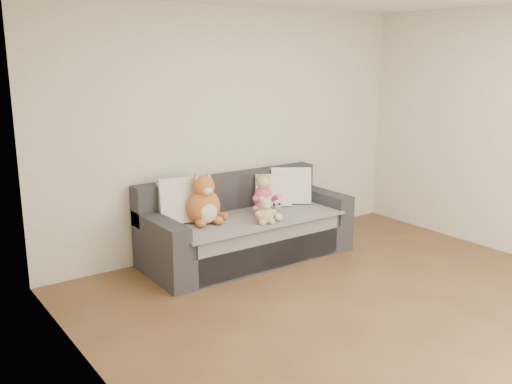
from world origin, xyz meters
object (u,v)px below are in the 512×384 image
Objects in this scene: plush_cat at (204,204)px; teddy_bear at (266,212)px; toddler at (264,198)px; sippy_cup at (269,211)px; sofa at (246,229)px.

plush_cat reaches higher than teddy_bear.
toddler is at bearing -5.37° from plush_cat.
sippy_cup is (0.18, 0.19, -0.06)m from teddy_bear.
sippy_cup is at bearing -10.91° from plush_cat.
sippy_cup is at bearing -62.92° from toddler.
plush_cat is 0.61m from teddy_bear.
toddler is at bearing 72.12° from teddy_bear.
teddy_bear is at bearing -93.94° from sofa.
sofa is 0.40m from toddler.
sofa is at bearing 101.44° from teddy_bear.
teddy_bear is at bearing -33.28° from plush_cat.
toddler reaches higher than teddy_bear.
toddler is at bearing -42.33° from sofa.
teddy_bear is (-0.17, -0.26, -0.07)m from toddler.
sippy_cup is at bearing -52.52° from sofa.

